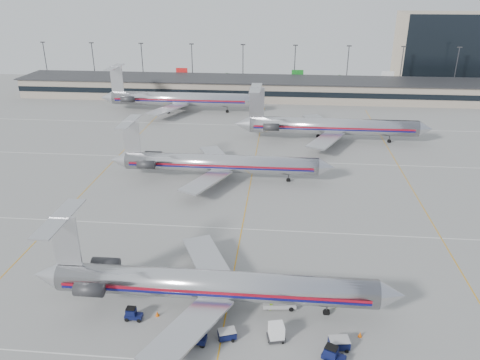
# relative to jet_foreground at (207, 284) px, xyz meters

# --- Properties ---
(ground) EXTENTS (260.00, 260.00, 0.00)m
(ground) POSITION_rel_jet_foreground_xyz_m (2.31, 9.18, -3.29)
(ground) COLOR gray
(ground) RESTS_ON ground
(apron_markings) EXTENTS (160.00, 0.15, 0.02)m
(apron_markings) POSITION_rel_jet_foreground_xyz_m (2.31, 19.18, -3.28)
(apron_markings) COLOR silver
(apron_markings) RESTS_ON ground
(terminal) EXTENTS (162.00, 17.00, 6.25)m
(terminal) POSITION_rel_jet_foreground_xyz_m (2.31, 107.16, -0.13)
(terminal) COLOR gray
(terminal) RESTS_ON ground
(light_mast_row) EXTENTS (163.60, 0.40, 15.28)m
(light_mast_row) POSITION_rel_jet_foreground_xyz_m (2.31, 121.18, 5.29)
(light_mast_row) COLOR #38383D
(light_mast_row) RESTS_ON ground
(distant_building) EXTENTS (30.00, 20.00, 25.00)m
(distant_building) POSITION_rel_jet_foreground_xyz_m (64.31, 137.18, 9.21)
(distant_building) COLOR tan
(distant_building) RESTS_ON ground
(jet_foreground) EXTENTS (43.27, 25.48, 11.33)m
(jet_foreground) POSITION_rel_jet_foreground_xyz_m (0.00, 0.00, 0.00)
(jet_foreground) COLOR silver
(jet_foreground) RESTS_ON ground
(jet_second_row) EXTENTS (43.32, 25.51, 11.34)m
(jet_second_row) POSITION_rel_jet_foreground_xyz_m (-4.39, 38.48, 0.00)
(jet_second_row) COLOR silver
(jet_second_row) RESTS_ON ground
(jet_third_row) EXTENTS (46.38, 28.53, 12.68)m
(jet_third_row) POSITION_rel_jet_foreground_xyz_m (18.84, 64.12, 0.40)
(jet_third_row) COLOR silver
(jet_third_row) RESTS_ON ground
(jet_back_row) EXTENTS (47.21, 29.04, 12.91)m
(jet_back_row) POSITION_rel_jet_foreground_xyz_m (-22.97, 87.61, 0.46)
(jet_back_row) COLOR silver
(jet_back_row) RESTS_ON ground
(tug_left) EXTENTS (1.97, 1.05, 1.59)m
(tug_left) POSITION_rel_jet_foreground_xyz_m (-8.10, -2.93, -2.56)
(tug_left) COLOR #090E35
(tug_left) RESTS_ON ground
(tug_center) EXTENTS (2.60, 1.43, 2.04)m
(tug_center) POSITION_rel_jet_foreground_xyz_m (-0.56, -6.02, -2.35)
(tug_center) COLOR #090E35
(tug_center) RESTS_ON ground
(tug_right) EXTENTS (2.58, 2.02, 1.88)m
(tug_right) POSITION_rel_jet_foreground_xyz_m (13.90, -7.24, -2.43)
(tug_right) COLOR #090E35
(tug_right) RESTS_ON ground
(cart_inner) EXTENTS (2.18, 1.82, 1.06)m
(cart_inner) POSITION_rel_jet_foreground_xyz_m (2.93, -4.97, -2.72)
(cart_inner) COLOR #090E35
(cart_inner) RESTS_ON ground
(cart_outer) EXTENTS (2.28, 1.73, 1.18)m
(cart_outer) POSITION_rel_jet_foreground_xyz_m (14.76, -5.26, -2.66)
(cart_outer) COLOR #090E35
(cart_outer) RESTS_ON ground
(uld_container) EXTENTS (2.17, 1.94, 1.97)m
(uld_container) POSITION_rel_jet_foreground_xyz_m (8.19, -4.60, -2.29)
(uld_container) COLOR #2D2D30
(uld_container) RESTS_ON ground
(belt_loader) EXTENTS (4.64, 1.79, 2.41)m
(belt_loader) POSITION_rel_jet_foreground_xyz_m (8.52, 0.79, -2.64)
(belt_loader) COLOR #A0A0A0
(belt_loader) RESTS_ON ground
(ramp_worker_near) EXTENTS (0.78, 0.74, 1.80)m
(ramp_worker_near) POSITION_rel_jet_foreground_xyz_m (7.54, 0.31, -2.39)
(ramp_worker_near) COLOR #7EC512
(ramp_worker_near) RESTS_ON ground
(ramp_worker_far) EXTENTS (0.94, 0.78, 1.76)m
(ramp_worker_far) POSITION_rel_jet_foreground_xyz_m (14.85, 1.33, -2.41)
(ramp_worker_far) COLOR #CFE415
(ramp_worker_far) RESTS_ON ground
(cone_right) EXTENTS (0.54, 0.54, 0.63)m
(cone_right) POSITION_rel_jet_foreground_xyz_m (17.23, -3.33, -2.97)
(cone_right) COLOR #D65307
(cone_right) RESTS_ON ground
(cone_left) EXTENTS (0.55, 0.55, 0.64)m
(cone_left) POSITION_rel_jet_foreground_xyz_m (-5.49, -2.08, -2.97)
(cone_left) COLOR #D65307
(cone_left) RESTS_ON ground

